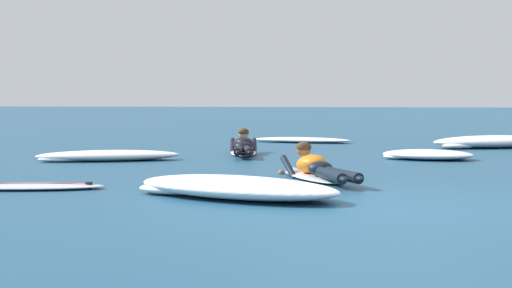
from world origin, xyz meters
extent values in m
plane|color=navy|center=(0.00, 10.00, 0.00)|extent=(120.00, 120.00, 0.00)
ellipsoid|color=silver|center=(-0.82, 2.77, 0.04)|extent=(1.23, 1.98, 0.07)
ellipsoid|color=silver|center=(-1.18, 3.61, 0.05)|extent=(0.25, 0.26, 0.06)
ellipsoid|color=orange|center=(-0.84, 2.82, 0.20)|extent=(0.61, 0.73, 0.34)
ellipsoid|color=black|center=(-0.70, 2.48, 0.17)|extent=(0.42, 0.39, 0.20)
cylinder|color=black|center=(-0.53, 1.88, 0.14)|extent=(0.45, 0.93, 0.14)
ellipsoid|color=black|center=(-0.37, 1.43, 0.14)|extent=(0.18, 0.24, 0.08)
cylinder|color=black|center=(-0.38, 1.94, 0.14)|extent=(0.55, 0.91, 0.14)
ellipsoid|color=black|center=(-0.18, 1.52, 0.14)|extent=(0.18, 0.24, 0.08)
cylinder|color=black|center=(-1.18, 3.05, 0.12)|extent=(0.31, 0.57, 0.34)
sphere|color=#8C6647|center=(-1.33, 3.40, 0.02)|extent=(0.09, 0.09, 0.09)
cylinder|color=black|center=(-0.77, 3.20, 0.12)|extent=(0.31, 0.57, 0.34)
sphere|color=#8C6647|center=(-0.91, 3.54, 0.02)|extent=(0.09, 0.09, 0.09)
sphere|color=#8C6647|center=(-0.99, 3.16, 0.38)|extent=(0.21, 0.21, 0.21)
ellipsoid|color=#47331E|center=(-0.98, 3.14, 0.41)|extent=(0.28, 0.27, 0.16)
ellipsoid|color=white|center=(-2.50, 7.24, 0.04)|extent=(0.81, 2.01, 0.07)
ellipsoid|color=white|center=(-2.64, 8.16, 0.05)|extent=(0.21, 0.23, 0.06)
ellipsoid|color=black|center=(-2.51, 7.29, 0.20)|extent=(0.51, 0.77, 0.35)
ellipsoid|color=black|center=(-2.44, 6.89, 0.17)|extent=(0.38, 0.33, 0.20)
cylinder|color=black|center=(-2.42, 6.26, 0.14)|extent=(0.23, 0.94, 0.14)
ellipsoid|color=black|center=(-2.37, 5.80, 0.14)|extent=(0.13, 0.23, 0.08)
cylinder|color=black|center=(-2.26, 6.29, 0.14)|extent=(0.34, 0.94, 0.14)
ellipsoid|color=black|center=(-2.17, 5.83, 0.14)|extent=(0.13, 0.23, 0.08)
cylinder|color=black|center=(-2.79, 7.65, 0.12)|extent=(0.18, 0.58, 0.33)
sphere|color=tan|center=(-2.84, 8.02, 0.02)|extent=(0.09, 0.09, 0.09)
cylinder|color=black|center=(-2.35, 7.70, 0.12)|extent=(0.18, 0.58, 0.33)
sphere|color=tan|center=(-2.40, 8.05, 0.02)|extent=(0.09, 0.09, 0.09)
sphere|color=tan|center=(-2.57, 7.71, 0.38)|extent=(0.21, 0.21, 0.21)
ellipsoid|color=#47331E|center=(-2.57, 7.69, 0.41)|extent=(0.25, 0.23, 0.16)
ellipsoid|color=silver|center=(-4.19, 1.03, 0.04)|extent=(1.94, 0.91, 0.07)
cube|color=red|center=(-4.19, 1.03, 0.07)|extent=(1.56, 0.33, 0.01)
cone|color=black|center=(-3.46, 1.17, 0.01)|extent=(0.12, 0.12, 0.16)
ellipsoid|color=white|center=(-4.59, 5.34, 0.09)|extent=(2.58, 1.52, 0.19)
ellipsoid|color=white|center=(-4.04, 5.65, 0.07)|extent=(0.97, 0.67, 0.13)
ellipsoid|color=white|center=(-5.27, 5.01, 0.05)|extent=(0.97, 0.67, 0.10)
ellipsoid|color=white|center=(-1.52, 0.56, 0.12)|extent=(2.76, 2.01, 0.24)
ellipsoid|color=white|center=(-0.87, 0.44, 0.08)|extent=(1.00, 0.69, 0.17)
ellipsoid|color=white|center=(-2.26, 0.79, 0.07)|extent=(1.00, 0.69, 0.13)
ellipsoid|color=white|center=(-1.70, 11.31, 0.06)|extent=(2.54, 1.24, 0.13)
ellipsoid|color=white|center=(-1.08, 11.30, 0.05)|extent=(0.91, 0.47, 0.09)
ellipsoid|color=white|center=(-2.43, 11.39, 0.04)|extent=(0.95, 0.71, 0.07)
ellipsoid|color=white|center=(0.97, 6.45, 0.09)|extent=(1.83, 1.42, 0.18)
ellipsoid|color=white|center=(1.40, 6.51, 0.06)|extent=(0.77, 0.75, 0.12)
ellipsoid|color=white|center=(0.47, 6.47, 0.05)|extent=(0.61, 0.56, 0.10)
ellipsoid|color=white|center=(2.65, 10.00, 0.13)|extent=(3.12, 2.18, 0.27)
ellipsoid|color=white|center=(1.89, 9.55, 0.07)|extent=(1.14, 1.13, 0.15)
camera|label=1|loc=(-0.02, -8.39, 1.15)|focal=57.25mm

